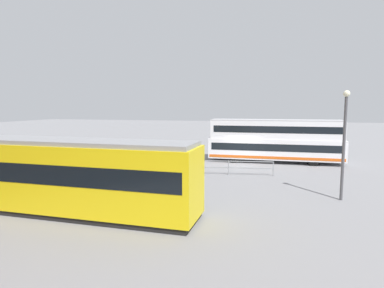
{
  "coord_description": "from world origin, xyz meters",
  "views": [
    {
      "loc": [
        -2.59,
        28.64,
        5.18
      ],
      "look_at": [
        3.18,
        5.37,
        2.34
      ],
      "focal_mm": 30.51,
      "sensor_mm": 36.0,
      "label": 1
    }
  ],
  "objects_px": {
    "info_sign": "(170,151)",
    "pedestrian_near_railing": "(194,158)",
    "tram_yellow": "(61,175)",
    "street_lamp": "(344,136)",
    "double_decker_bus": "(275,140)"
  },
  "relations": [
    {
      "from": "info_sign",
      "to": "pedestrian_near_railing",
      "type": "bearing_deg",
      "value": -153.73
    },
    {
      "from": "tram_yellow",
      "to": "info_sign",
      "type": "distance_m",
      "value": 10.92
    },
    {
      "from": "info_sign",
      "to": "street_lamp",
      "type": "height_order",
      "value": "street_lamp"
    },
    {
      "from": "double_decker_bus",
      "to": "info_sign",
      "type": "xyz_separation_m",
      "value": [
        8.0,
        6.34,
        -0.36
      ]
    },
    {
      "from": "tram_yellow",
      "to": "double_decker_bus",
      "type": "bearing_deg",
      "value": -120.58
    },
    {
      "from": "tram_yellow",
      "to": "info_sign",
      "type": "bearing_deg",
      "value": -101.0
    },
    {
      "from": "pedestrian_near_railing",
      "to": "info_sign",
      "type": "relative_size",
      "value": 0.74
    },
    {
      "from": "double_decker_bus",
      "to": "pedestrian_near_railing",
      "type": "xyz_separation_m",
      "value": [
        6.3,
        5.51,
        -0.98
      ]
    },
    {
      "from": "pedestrian_near_railing",
      "to": "info_sign",
      "type": "xyz_separation_m",
      "value": [
        1.69,
        0.84,
        0.62
      ]
    },
    {
      "from": "pedestrian_near_railing",
      "to": "info_sign",
      "type": "bearing_deg",
      "value": 26.27
    },
    {
      "from": "info_sign",
      "to": "double_decker_bus",
      "type": "bearing_deg",
      "value": -141.58
    },
    {
      "from": "double_decker_bus",
      "to": "info_sign",
      "type": "bearing_deg",
      "value": 38.42
    },
    {
      "from": "pedestrian_near_railing",
      "to": "street_lamp",
      "type": "relative_size",
      "value": 0.3
    },
    {
      "from": "double_decker_bus",
      "to": "street_lamp",
      "type": "height_order",
      "value": "street_lamp"
    },
    {
      "from": "tram_yellow",
      "to": "info_sign",
      "type": "height_order",
      "value": "tram_yellow"
    }
  ]
}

